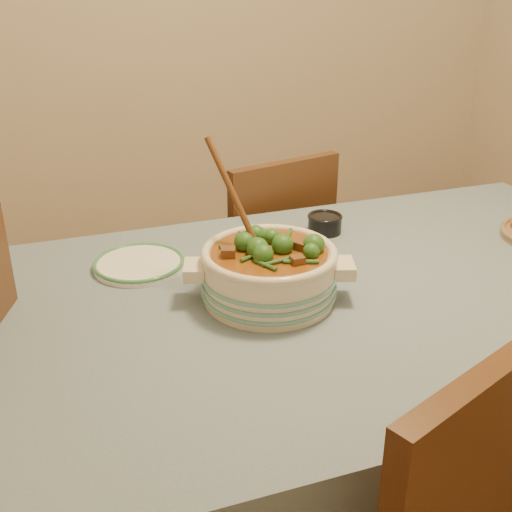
{
  "coord_description": "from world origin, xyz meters",
  "views": [
    {
      "loc": [
        -0.7,
        -1.2,
        1.48
      ],
      "look_at": [
        -0.26,
        0.04,
        0.86
      ],
      "focal_mm": 45.0,
      "sensor_mm": 36.0,
      "label": 1
    }
  ],
  "objects_px": {
    "dining_table": "(361,320)",
    "condiment_bowl": "(325,223)",
    "white_plate": "(139,264)",
    "chair_far": "(266,257)",
    "stew_casserole": "(269,269)"
  },
  "relations": [
    {
      "from": "dining_table",
      "to": "condiment_bowl",
      "type": "distance_m",
      "value": 0.37
    },
    {
      "from": "white_plate",
      "to": "condiment_bowl",
      "type": "bearing_deg",
      "value": 5.59
    },
    {
      "from": "white_plate",
      "to": "chair_far",
      "type": "height_order",
      "value": "chair_far"
    },
    {
      "from": "stew_casserole",
      "to": "chair_far",
      "type": "relative_size",
      "value": 0.45
    },
    {
      "from": "dining_table",
      "to": "chair_far",
      "type": "height_order",
      "value": "chair_far"
    },
    {
      "from": "white_plate",
      "to": "stew_casserole",
      "type": "bearing_deg",
      "value": -46.07
    },
    {
      "from": "white_plate",
      "to": "chair_far",
      "type": "distance_m",
      "value": 0.74
    },
    {
      "from": "dining_table",
      "to": "stew_casserole",
      "type": "distance_m",
      "value": 0.29
    },
    {
      "from": "stew_casserole",
      "to": "chair_far",
      "type": "height_order",
      "value": "stew_casserole"
    },
    {
      "from": "stew_casserole",
      "to": "white_plate",
      "type": "distance_m",
      "value": 0.37
    },
    {
      "from": "condiment_bowl",
      "to": "chair_far",
      "type": "xyz_separation_m",
      "value": [
        -0.03,
        0.41,
        -0.29
      ]
    },
    {
      "from": "dining_table",
      "to": "white_plate",
      "type": "xyz_separation_m",
      "value": [
        -0.49,
        0.29,
        0.1
      ]
    },
    {
      "from": "stew_casserole",
      "to": "chair_far",
      "type": "xyz_separation_m",
      "value": [
        0.26,
        0.72,
        -0.33
      ]
    },
    {
      "from": "chair_far",
      "to": "condiment_bowl",
      "type": "bearing_deg",
      "value": 80.83
    },
    {
      "from": "white_plate",
      "to": "chair_far",
      "type": "bearing_deg",
      "value": 41.5
    }
  ]
}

